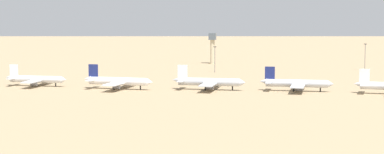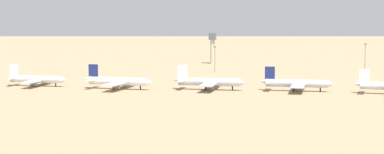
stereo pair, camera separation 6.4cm
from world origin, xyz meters
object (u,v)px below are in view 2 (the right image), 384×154
control_tower (212,45)px  parked_jet_white_0 (36,79)px  parked_jet_white_2 (208,82)px  light_pole_west (365,55)px  light_pole_mid (215,57)px  parked_jet_navy_1 (118,81)px  parked_jet_navy_3 (296,83)px

control_tower → parked_jet_white_0: bearing=-115.0°
parked_jet_white_2 → light_pole_west: 147.89m
parked_jet_white_0 → light_pole_mid: 121.33m
parked_jet_white_0 → parked_jet_navy_1: 45.20m
control_tower → parked_jet_navy_3: bearing=-69.9°
parked_jet_white_0 → control_tower: 173.02m
parked_jet_white_0 → light_pole_west: size_ratio=1.93×
parked_jet_white_2 → parked_jet_navy_3: bearing=4.8°
parked_jet_white_0 → light_pole_west: 210.96m
parked_jet_white_2 → control_tower: bearing=99.8°
parked_jet_navy_1 → light_pole_mid: bearing=76.5°
parked_jet_white_2 → light_pole_mid: (-7.02, 92.59, 5.39)m
parked_jet_white_0 → parked_jet_navy_3: parked_jet_navy_3 is taller
parked_jet_white_2 → parked_jet_white_0: bearing=-178.1°
parked_jet_navy_1 → control_tower: bearing=88.0°
parked_jet_navy_3 → light_pole_west: (44.89, 118.90, 6.06)m
light_pole_west → light_pole_mid: light_pole_west is taller
parked_jet_navy_1 → parked_jet_navy_3: size_ratio=1.03×
parked_jet_white_2 → light_pole_west: light_pole_west is taller
light_pole_west → parked_jet_white_0: bearing=-146.6°
light_pole_west → light_pole_mid: 97.75m
light_pole_west → parked_jet_navy_1: bearing=-136.9°
light_pole_mid → parked_jet_navy_1: bearing=-111.3°
parked_jet_white_0 → light_pole_west: bearing=36.7°
parked_jet_navy_3 → control_tower: 170.05m
control_tower → light_pole_west: (103.17, -40.56, -3.55)m
parked_jet_navy_1 → light_pole_west: bearing=50.8°
parked_jet_white_2 → parked_jet_navy_3: 42.08m
parked_jet_navy_3 → light_pole_west: bearing=73.3°
parked_jet_white_0 → light_pole_mid: size_ratio=2.06×
parked_jet_white_0 → control_tower: control_tower is taller
parked_jet_navy_3 → control_tower: bearing=114.1°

